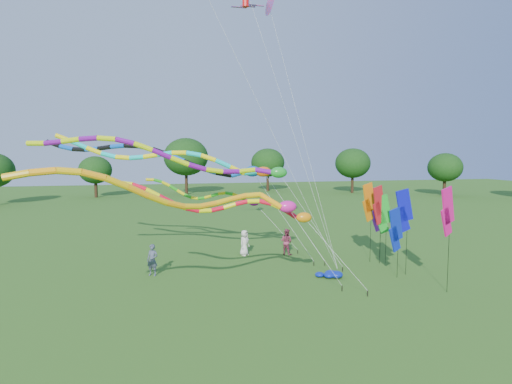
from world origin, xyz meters
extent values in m
plane|color=#265C18|center=(0.00, 0.00, 0.00)|extent=(160.00, 160.00, 0.00)
cylinder|color=#382314|center=(34.22, 37.82, 1.54)|extent=(0.50, 0.50, 3.08)
ellipsoid|color=#143D10|center=(34.22, 37.82, 5.57)|extent=(6.51, 6.51, 5.53)
cylinder|color=#382314|center=(24.58, 47.97, 1.63)|extent=(0.50, 0.50, 3.27)
ellipsoid|color=#143D10|center=(24.58, 47.97, 5.90)|extent=(6.90, 6.90, 5.86)
cylinder|color=#382314|center=(11.92, 55.46, 1.68)|extent=(0.50, 0.50, 3.37)
ellipsoid|color=#143D10|center=(11.92, 55.46, 6.08)|extent=(7.11, 7.11, 6.04)
cylinder|color=#382314|center=(-2.72, 54.43, 1.31)|extent=(0.50, 0.50, 2.62)
ellipsoid|color=#143D10|center=(-2.72, 54.43, 4.73)|extent=(5.53, 5.53, 4.70)
cylinder|color=#382314|center=(-18.05, 55.99, 1.17)|extent=(0.50, 0.50, 2.35)
ellipsoid|color=#143D10|center=(-18.05, 55.99, 4.24)|extent=(4.96, 4.96, 4.22)
cylinder|color=black|center=(2.35, 0.09, 0.15)|extent=(0.05, 0.05, 0.30)
cylinder|color=silver|center=(0.80, 0.41, 2.09)|extent=(0.02, 0.02, 4.82)
ellipsoid|color=orange|center=(-0.75, 0.73, 3.91)|extent=(0.77, 0.50, 0.50)
cylinder|color=red|center=(-1.36, 0.96, 4.08)|extent=(0.22, 0.22, 0.71)
cylinder|color=yellow|center=(-1.90, 1.25, 4.39)|extent=(0.22, 0.22, 0.66)
cylinder|color=red|center=(-2.44, 1.52, 4.58)|extent=(0.22, 0.22, 0.61)
cylinder|color=yellow|center=(-3.00, 1.72, 4.64)|extent=(0.22, 0.22, 0.59)
cylinder|color=red|center=(-3.57, 1.87, 4.56)|extent=(0.22, 0.22, 0.60)
cylinder|color=yellow|center=(-4.15, 1.94, 4.41)|extent=(0.22, 0.22, 0.61)
cylinder|color=red|center=(-4.74, 1.96, 4.27)|extent=(0.22, 0.22, 0.61)
cylinder|color=yellow|center=(-5.35, 1.92, 4.22)|extent=(0.22, 0.22, 0.61)
cylinder|color=red|center=(-5.96, 1.86, 4.30)|extent=(0.22, 0.22, 0.64)
cylinder|color=yellow|center=(-6.57, 1.79, 4.51)|extent=(0.22, 0.22, 0.68)
cylinder|color=red|center=(-7.18, 1.74, 4.82)|extent=(0.22, 0.22, 0.70)
cylinder|color=yellow|center=(-7.78, 1.73, 5.16)|extent=(0.22, 0.22, 0.68)
cylinder|color=red|center=(-8.37, 1.77, 5.43)|extent=(0.22, 0.22, 0.63)
cylinder|color=yellow|center=(-8.94, 1.88, 5.58)|extent=(0.22, 0.22, 0.59)
cylinder|color=black|center=(1.45, 1.07, 0.15)|extent=(0.05, 0.05, 0.30)
cylinder|color=silver|center=(-0.17, 0.57, 2.41)|extent=(0.02, 0.02, 5.44)
ellipsoid|color=#E11991|center=(-1.79, 0.08, 4.54)|extent=(0.86, 0.55, 0.55)
cylinder|color=#FD9B0D|center=(-2.57, 0.11, 4.82)|extent=(0.25, 0.25, 1.09)
cylinder|color=#EDAF0C|center=(-3.39, 0.15, 5.09)|extent=(0.25, 0.25, 0.77)
cylinder|color=#FD9B0D|center=(-4.12, -0.09, 5.02)|extent=(0.25, 0.25, 0.78)
cylinder|color=#EDAF0C|center=(-4.83, -0.39, 4.91)|extent=(0.25, 0.25, 0.79)
cylinder|color=#FD9B0D|center=(-5.53, -0.74, 4.81)|extent=(0.25, 0.25, 0.79)
cylinder|color=#EDAF0C|center=(-6.22, -1.14, 4.82)|extent=(0.25, 0.25, 0.80)
cylinder|color=#FD9B0D|center=(-6.90, -1.55, 4.96)|extent=(0.25, 0.25, 0.82)
cylinder|color=#EDAF0C|center=(-7.58, -1.95, 5.24)|extent=(0.25, 0.25, 0.86)
cylinder|color=#FD9B0D|center=(-8.27, -2.33, 5.59)|extent=(0.25, 0.25, 0.87)
cylinder|color=#EDAF0C|center=(-8.97, -2.66, 5.95)|extent=(0.25, 0.25, 0.84)
cylinder|color=#FD9B0D|center=(-9.70, -2.92, 6.22)|extent=(0.25, 0.25, 0.80)
cylinder|color=#EDAF0C|center=(-10.44, -3.12, 6.37)|extent=(0.25, 0.25, 0.78)
cylinder|color=#FD9B0D|center=(-11.20, -3.26, 6.37)|extent=(0.25, 0.25, 0.78)
cylinder|color=#EDAF0C|center=(-11.98, -3.35, 6.27)|extent=(0.25, 0.25, 0.80)
cylinder|color=black|center=(3.00, 4.40, 0.15)|extent=(0.05, 0.05, 0.30)
cylinder|color=silver|center=(1.08, 4.60, 3.08)|extent=(0.02, 0.02, 6.80)
ellipsoid|color=#1A9425|center=(-0.84, 4.79, 5.88)|extent=(0.98, 0.63, 0.63)
cylinder|color=#730C8A|center=(-1.63, 5.10, 5.95)|extent=(0.28, 0.28, 1.05)
cylinder|color=#C1DC0B|center=(-2.55, 5.35, 5.98)|extent=(0.28, 0.28, 0.95)
cylinder|color=#730C8A|center=(-3.49, 5.29, 5.94)|extent=(0.28, 0.28, 0.95)
cylinder|color=#C1DC0B|center=(-4.45, 5.20, 6.01)|extent=(0.28, 0.28, 0.97)
cylinder|color=#730C8A|center=(-5.40, 5.10, 6.21)|extent=(0.28, 0.28, 1.00)
cylinder|color=#C1DC0B|center=(-6.35, 5.02, 6.54)|extent=(0.28, 0.28, 1.02)
cylinder|color=#730C8A|center=(-7.29, 4.98, 6.93)|extent=(0.28, 0.28, 1.03)
cylinder|color=#C1DC0B|center=(-8.23, 5.00, 7.31)|extent=(0.28, 0.28, 1.00)
cylinder|color=#730C8A|center=(-9.17, 5.09, 7.59)|extent=(0.28, 0.28, 0.96)
cylinder|color=#C1DC0B|center=(-10.09, 5.24, 7.73)|extent=(0.28, 0.28, 0.94)
cylinder|color=#730C8A|center=(-11.01, 5.46, 7.74)|extent=(0.28, 0.28, 0.95)
cylinder|color=#C1DC0B|center=(-11.93, 5.72, 7.65)|extent=(0.28, 0.28, 0.96)
cylinder|color=#730C8A|center=(-12.84, 6.00, 7.54)|extent=(0.28, 0.28, 0.96)
cylinder|color=#C1DC0B|center=(-13.76, 6.28, 7.49)|extent=(0.28, 0.28, 0.96)
cylinder|color=black|center=(1.82, 6.03, 0.15)|extent=(0.05, 0.05, 0.30)
cylinder|color=silver|center=(0.01, 6.68, 3.07)|extent=(0.02, 0.02, 6.77)
ellipsoid|color=#0C4AB3|center=(-1.80, 7.33, 5.85)|extent=(1.02, 0.66, 0.66)
cylinder|color=blue|center=(-2.58, 7.64, 5.72)|extent=(0.30, 0.30, 1.00)
cylinder|color=black|center=(-3.51, 7.89, 5.67)|extent=(0.30, 0.30, 1.00)
cylinder|color=blue|center=(-4.48, 8.04, 5.92)|extent=(0.30, 0.30, 1.03)
cylinder|color=black|center=(-5.44, 8.22, 6.27)|extent=(0.30, 0.30, 1.05)
cylinder|color=blue|center=(-6.38, 8.45, 6.68)|extent=(0.30, 0.30, 1.05)
cylinder|color=black|center=(-7.30, 8.74, 7.05)|extent=(0.30, 0.30, 1.02)
cylinder|color=blue|center=(-8.20, 9.09, 7.31)|extent=(0.30, 0.30, 0.98)
cylinder|color=black|center=(-9.07, 9.51, 7.43)|extent=(0.30, 0.30, 0.97)
cylinder|color=blue|center=(-9.93, 9.97, 7.41)|extent=(0.30, 0.30, 0.98)
cylinder|color=black|center=(-10.77, 10.47, 7.32)|extent=(0.30, 0.30, 0.99)
cylinder|color=blue|center=(-11.61, 10.98, 7.23)|extent=(0.30, 0.30, 0.98)
cylinder|color=black|center=(-12.46, 11.47, 7.21)|extent=(0.30, 0.30, 0.98)
cylinder|color=blue|center=(-13.31, 11.94, 7.33)|extent=(0.30, 0.30, 0.99)
cylinder|color=black|center=(-14.19, 12.35, 7.58)|extent=(0.30, 0.30, 1.02)
cylinder|color=black|center=(2.48, 5.89, 0.15)|extent=(0.05, 0.05, 0.30)
cylinder|color=silver|center=(0.58, 6.14, 3.07)|extent=(0.02, 0.02, 6.78)
ellipsoid|color=#EA5A0D|center=(-1.33, 6.39, 5.86)|extent=(0.94, 0.61, 0.61)
cylinder|color=#0CCFCC|center=(-2.12, 6.29, 5.82)|extent=(0.27, 0.27, 0.93)
cylinder|color=#FFE80D|center=(-2.98, 6.15, 5.98)|extent=(0.27, 0.27, 0.93)
cylinder|color=#0CCFCC|center=(-3.82, 6.18, 6.37)|extent=(0.27, 0.27, 0.92)
cylinder|color=#FFE80D|center=(-4.65, 6.28, 6.70)|extent=(0.27, 0.27, 0.88)
cylinder|color=#0CCFCC|center=(-5.46, 6.45, 6.92)|extent=(0.27, 0.27, 0.85)
cylinder|color=#FFE80D|center=(-6.28, 6.68, 6.99)|extent=(0.27, 0.27, 0.85)
cylinder|color=#0CCFCC|center=(-7.08, 6.96, 6.93)|extent=(0.27, 0.27, 0.86)
cylinder|color=#FFE80D|center=(-7.88, 7.25, 6.82)|extent=(0.27, 0.27, 0.87)
cylinder|color=#0CCFCC|center=(-8.69, 7.55, 6.72)|extent=(0.27, 0.27, 0.86)
cylinder|color=#FFE80D|center=(-9.49, 7.82, 6.72)|extent=(0.27, 0.27, 0.85)
cylinder|color=#0CCFCC|center=(-10.30, 8.05, 6.85)|extent=(0.27, 0.27, 0.86)
cylinder|color=#FFE80D|center=(-11.12, 8.21, 7.12)|extent=(0.27, 0.27, 0.90)
cylinder|color=#0CCFCC|center=(-11.95, 8.31, 7.47)|extent=(0.27, 0.27, 0.92)
cylinder|color=#FFE80D|center=(-12.79, 8.34, 7.83)|extent=(0.27, 0.27, 0.91)
cylinder|color=black|center=(1.86, 9.26, 0.15)|extent=(0.05, 0.05, 0.30)
cylinder|color=silver|center=(0.42, 9.75, 1.92)|extent=(0.02, 0.02, 4.48)
ellipsoid|color=#9B0E87|center=(-1.02, 10.25, 3.56)|extent=(0.76, 0.49, 0.49)
cylinder|color=#22A115|center=(-1.69, 10.19, 3.77)|extent=(0.22, 0.22, 0.86)
cylinder|color=#D5C70B|center=(-2.27, 10.13, 4.08)|extent=(0.22, 0.22, 0.57)
cylinder|color=#22A115|center=(-2.73, 10.39, 4.22)|extent=(0.22, 0.22, 0.54)
cylinder|color=#D5C70B|center=(-3.18, 10.70, 4.21)|extent=(0.22, 0.22, 0.56)
cylinder|color=#22A115|center=(-3.62, 11.04, 4.09)|extent=(0.22, 0.22, 0.58)
cylinder|color=#D5C70B|center=(-4.06, 11.39, 3.92)|extent=(0.22, 0.22, 0.58)
cylinder|color=#22A115|center=(-4.49, 11.73, 3.80)|extent=(0.22, 0.22, 0.56)
cylinder|color=#D5C70B|center=(-4.95, 12.04, 3.78)|extent=(0.22, 0.22, 0.54)
cylinder|color=#22A115|center=(-5.41, 12.29, 3.90)|extent=(0.22, 0.22, 0.56)
cylinder|color=#D5C70B|center=(-5.90, 12.49, 4.15)|extent=(0.22, 0.22, 0.61)
cylinder|color=#22A115|center=(-6.42, 12.61, 4.47)|extent=(0.22, 0.22, 0.63)
cylinder|color=#D5C70B|center=(-6.95, 12.68, 4.78)|extent=(0.22, 0.22, 0.61)
cylinder|color=#22A115|center=(-7.50, 12.70, 5.01)|extent=(0.22, 0.22, 0.58)
cylinder|color=#D5C70B|center=(-8.05, 12.70, 5.09)|extent=(0.22, 0.22, 0.56)
cylinder|color=black|center=(2.50, 4.00, 0.15)|extent=(0.04, 0.04, 0.30)
cylinder|color=silver|center=(-0.11, 4.69, 8.33)|extent=(0.01, 0.01, 16.94)
cylinder|color=red|center=(-2.61, 5.38, 15.26)|extent=(0.36, 0.36, 0.50)
cylinder|color=black|center=(2.50, 4.00, 0.15)|extent=(0.04, 0.04, 0.30)
cylinder|color=silver|center=(-2.62, 2.62, 9.60)|extent=(0.01, 0.01, 21.41)
cylinder|color=black|center=(2.50, 4.00, 0.15)|extent=(0.04, 0.04, 0.30)
cylinder|color=silver|center=(0.79, 5.46, 8.06)|extent=(0.01, 0.01, 16.16)
cone|color=purple|center=(-0.91, 6.91, 15.83)|extent=(1.42, 1.53, 1.56)
cube|color=purple|center=(-1.61, 6.91, 15.68)|extent=(0.90, 0.12, 0.04)
cube|color=purple|center=(-2.16, 6.91, 15.56)|extent=(0.90, 0.12, 0.04)
cube|color=purple|center=(-2.71, 6.91, 15.44)|extent=(0.90, 0.12, 0.04)
cylinder|color=black|center=(6.94, 7.12, 1.94)|extent=(0.02, 0.02, 3.88)
cube|color=purple|center=(6.72, 7.13, 3.28)|extent=(1.16, 0.11, 1.93)
cube|color=purple|center=(6.64, 7.13, 2.48)|extent=(1.01, 0.10, 1.51)
cylinder|color=black|center=(6.29, 3.04, 2.31)|extent=(0.02, 0.02, 4.62)
cube|color=#0C0DAE|center=(6.07, 3.03, 4.02)|extent=(1.16, 0.11, 1.93)
cube|color=#0C0DAE|center=(5.99, 3.03, 3.22)|extent=(1.01, 0.10, 1.51)
cylinder|color=black|center=(5.47, 2.60, 1.82)|extent=(0.02, 0.02, 3.64)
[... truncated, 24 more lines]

